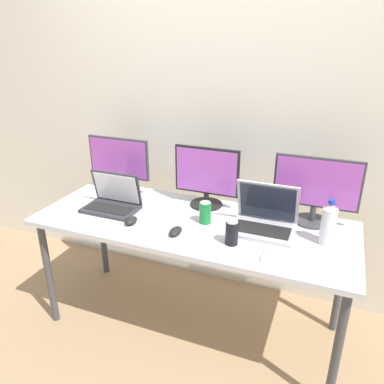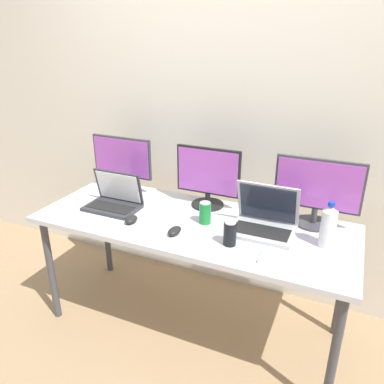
# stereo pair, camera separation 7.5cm
# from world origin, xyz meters

# --- Properties ---
(ground_plane) EXTENTS (16.00, 16.00, 0.00)m
(ground_plane) POSITION_xyz_m (0.00, 0.00, 0.00)
(ground_plane) COLOR #9E7F5B
(wall_back) EXTENTS (7.00, 0.08, 2.60)m
(wall_back) POSITION_xyz_m (0.00, 0.59, 1.30)
(wall_back) COLOR silver
(wall_back) RESTS_ON ground
(work_desk) EXTENTS (1.81, 0.70, 0.74)m
(work_desk) POSITION_xyz_m (0.00, 0.00, 0.68)
(work_desk) COLOR #424247
(work_desk) RESTS_ON ground
(monitor_left) EXTENTS (0.43, 0.19, 0.37)m
(monitor_left) POSITION_xyz_m (-0.62, 0.24, 0.94)
(monitor_left) COLOR #38383D
(monitor_left) RESTS_ON work_desk
(monitor_center) EXTENTS (0.40, 0.20, 0.37)m
(monitor_center) POSITION_xyz_m (-0.00, 0.24, 0.93)
(monitor_center) COLOR black
(monitor_center) RESTS_ON work_desk
(monitor_right) EXTENTS (0.46, 0.20, 0.38)m
(monitor_right) POSITION_xyz_m (0.63, 0.24, 0.95)
(monitor_right) COLOR #38383D
(monitor_right) RESTS_ON work_desk
(laptop_silver) EXTENTS (0.32, 0.21, 0.22)m
(laptop_silver) POSITION_xyz_m (-0.51, -0.02, 0.79)
(laptop_silver) COLOR #2D2D33
(laptop_silver) RESTS_ON work_desk
(laptop_secondary) EXTENTS (0.33, 0.26, 0.26)m
(laptop_secondary) POSITION_xyz_m (0.40, 0.06, 0.80)
(laptop_secondary) COLOR #B7B7BC
(laptop_secondary) RESTS_ON work_desk
(keyboard_main) EXTENTS (0.43, 0.14, 0.02)m
(keyboard_main) POSITION_xyz_m (0.67, -0.21, 0.75)
(keyboard_main) COLOR white
(keyboard_main) RESTS_ON work_desk
(mouse_by_keyboard) EXTENTS (0.06, 0.10, 0.04)m
(mouse_by_keyboard) POSITION_xyz_m (-0.02, -0.17, 0.76)
(mouse_by_keyboard) COLOR black
(mouse_by_keyboard) RESTS_ON work_desk
(mouse_by_laptop) EXTENTS (0.06, 0.09, 0.04)m
(mouse_by_laptop) POSITION_xyz_m (-0.31, -0.16, 0.76)
(mouse_by_laptop) COLOR black
(mouse_by_laptop) RESTS_ON work_desk
(water_bottle) EXTENTS (0.08, 0.08, 0.24)m
(water_bottle) POSITION_xyz_m (0.72, 0.03, 0.85)
(water_bottle) COLOR silver
(water_bottle) RESTS_ON work_desk
(soda_can_near_keyboard) EXTENTS (0.07, 0.07, 0.13)m
(soda_can_near_keyboard) POSITION_xyz_m (0.28, -0.16, 0.80)
(soda_can_near_keyboard) COLOR black
(soda_can_near_keyboard) RESTS_ON work_desk
(soda_can_by_laptop) EXTENTS (0.07, 0.07, 0.13)m
(soda_can_by_laptop) POSITION_xyz_m (0.07, 0.01, 0.80)
(soda_can_by_laptop) COLOR #197F33
(soda_can_by_laptop) RESTS_ON work_desk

